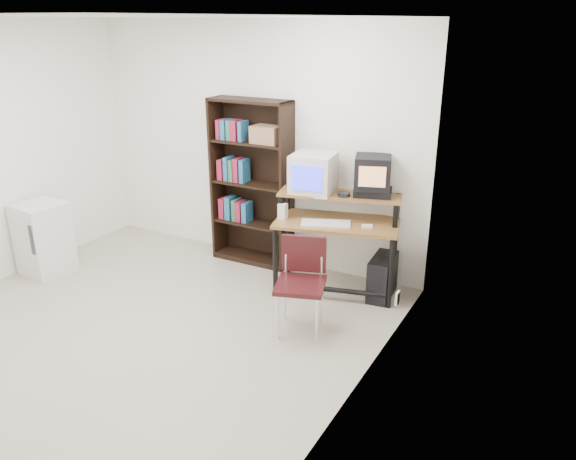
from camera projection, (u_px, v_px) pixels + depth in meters
The scene contains 18 objects.
floor at pixel (136, 332), 4.95m from camera, with size 4.00×4.00×0.01m, color #B6AB97.
ceiling at pixel (102, 16), 4.03m from camera, with size 4.00×4.00×0.01m, color white.
back_wall at pixel (253, 144), 6.13m from camera, with size 4.00×0.01×2.60m, color white.
right_wall at pixel (353, 233), 3.59m from camera, with size 0.01×4.00×2.60m, color white.
computer_desk at pixel (337, 225), 5.50m from camera, with size 1.31×0.88×0.98m.
crt_monitor at pixel (313, 173), 5.51m from camera, with size 0.46×0.47×0.39m.
vcr at pixel (373, 193), 5.42m from camera, with size 0.36×0.26×0.08m, color black.
crt_tv at pixel (373, 172), 5.36m from camera, with size 0.42×0.42×0.32m.
cd_spindle at pixel (344, 195), 5.40m from camera, with size 0.12×0.12×0.05m, color #26262B.
keyboard at pixel (326, 224), 5.37m from camera, with size 0.47×0.21×0.04m, color beige.
mousepad at pixel (367, 228), 5.32m from camera, with size 0.22×0.18×0.01m, color black.
mouse at pixel (367, 227), 5.30m from camera, with size 0.10×0.06×0.03m, color white.
desk_speaker at pixel (283, 212), 5.51m from camera, with size 0.08×0.07×0.17m, color beige.
pc_tower at pixel (382, 277), 5.50m from camera, with size 0.20×0.45×0.42m, color black.
school_chair at pixel (302, 275), 4.85m from camera, with size 0.52×0.52×0.83m.
bookshelf at pixel (252, 181), 6.11m from camera, with size 0.91×0.31×1.81m.
mini_fridge at pixel (43, 238), 5.98m from camera, with size 0.50×0.51×0.78m.
wall_outlet at pixel (397, 298), 4.89m from camera, with size 0.02×0.08×0.12m, color beige.
Camera 1 is at (3.24, -3.14, 2.59)m, focal length 35.00 mm.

